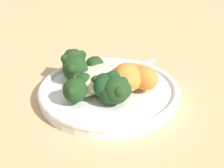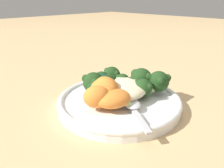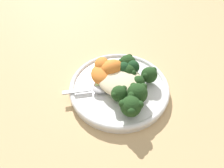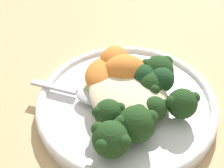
{
  "view_description": "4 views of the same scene",
  "coord_description": "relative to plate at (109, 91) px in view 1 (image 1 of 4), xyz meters",
  "views": [
    {
      "loc": [
        0.09,
        -0.42,
        0.27
      ],
      "look_at": [
        -0.01,
        0.01,
        0.03
      ],
      "focal_mm": 50.0,
      "sensor_mm": 36.0,
      "label": 1
    },
    {
      "loc": [
        0.26,
        0.27,
        0.2
      ],
      "look_at": [
        0.0,
        0.01,
        0.05
      ],
      "focal_mm": 35.0,
      "sensor_mm": 36.0,
      "label": 2
    },
    {
      "loc": [
        -0.21,
        0.21,
        0.32
      ],
      "look_at": [
        -0.01,
        0.04,
        0.03
      ],
      "focal_mm": 28.0,
      "sensor_mm": 36.0,
      "label": 3
    },
    {
      "loc": [
        -0.33,
        0.11,
        0.36
      ],
      "look_at": [
        0.0,
        0.03,
        0.04
      ],
      "focal_mm": 60.0,
      "sensor_mm": 36.0,
      "label": 4
    }
  ],
  "objects": [
    {
      "name": "broccoli_stalk_3",
      "position": [
        -0.02,
        0.0,
        0.02
      ],
      "size": [
        0.09,
        0.06,
        0.03
      ],
      "rotation": [
        0.0,
        0.0,
        3.57
      ],
      "color": "#ADC675",
      "rests_on": "plate"
    },
    {
      "name": "ground_plane",
      "position": [
        0.01,
        -0.02,
        -0.01
      ],
      "size": [
        4.0,
        4.0,
        0.0
      ],
      "primitive_type": "plane",
      "color": "tan"
    },
    {
      "name": "broccoli_stalk_5",
      "position": [
        -0.03,
        -0.04,
        0.03
      ],
      "size": [
        0.09,
        0.12,
        0.04
      ],
      "rotation": [
        0.0,
        0.0,
        4.11
      ],
      "color": "#ADC675",
      "rests_on": "plate"
    },
    {
      "name": "quinoa_mound",
      "position": [
        -0.0,
        -0.0,
        0.03
      ],
      "size": [
        0.11,
        0.1,
        0.03
      ],
      "primitive_type": "ellipsoid",
      "color": "beige",
      "rests_on": "plate"
    },
    {
      "name": "broccoli_stalk_2",
      "position": [
        -0.05,
        0.01,
        0.03
      ],
      "size": [
        0.13,
        0.06,
        0.04
      ],
      "rotation": [
        0.0,
        0.0,
        3.38
      ],
      "color": "#ADC675",
      "rests_on": "plate"
    },
    {
      "name": "sweet_potato_chunk_2",
      "position": [
        0.03,
        -0.01,
        0.03
      ],
      "size": [
        0.05,
        0.06,
        0.04
      ],
      "primitive_type": "ellipsoid",
      "rotation": [
        0.0,
        0.0,
        4.56
      ],
      "color": "orange",
      "rests_on": "plate"
    },
    {
      "name": "sweet_potato_chunk_0",
      "position": [
        0.03,
        -0.01,
        0.03
      ],
      "size": [
        0.06,
        0.07,
        0.04
      ],
      "primitive_type": "ellipsoid",
      "rotation": [
        0.0,
        0.0,
        1.31
      ],
      "color": "orange",
      "rests_on": "plate"
    },
    {
      "name": "broccoli_stalk_7",
      "position": [
        0.02,
        -0.04,
        0.03
      ],
      "size": [
        0.04,
        0.11,
        0.04
      ],
      "rotation": [
        0.0,
        0.0,
        4.76
      ],
      "color": "#ADC675",
      "rests_on": "plate"
    },
    {
      "name": "broccoli_stalk_4",
      "position": [
        -0.02,
        -0.01,
        0.02
      ],
      "size": [
        0.09,
        0.08,
        0.03
      ],
      "rotation": [
        0.0,
        0.0,
        3.88
      ],
      "color": "#ADC675",
      "rests_on": "plate"
    },
    {
      "name": "broccoli_stalk_0",
      "position": [
        -0.06,
        0.04,
        0.03
      ],
      "size": [
        0.13,
        0.04,
        0.04
      ],
      "rotation": [
        0.0,
        0.0,
        2.99
      ],
      "color": "#ADC675",
      "rests_on": "plate"
    },
    {
      "name": "spoon",
      "position": [
        0.02,
        0.05,
        0.01
      ],
      "size": [
        0.07,
        0.1,
        0.01
      ],
      "rotation": [
        0.0,
        0.0,
        1.02
      ],
      "color": "#B7B7BC",
      "rests_on": "plate"
    },
    {
      "name": "plate",
      "position": [
        0.0,
        0.0,
        0.0
      ],
      "size": [
        0.23,
        0.23,
        0.02
      ],
      "color": "white",
      "rests_on": "ground_plane"
    },
    {
      "name": "broccoli_stalk_6",
      "position": [
        0.01,
        -0.02,
        0.03
      ],
      "size": [
        0.06,
        0.1,
        0.04
      ],
      "rotation": [
        0.0,
        0.0,
        4.4
      ],
      "color": "#ADC675",
      "rests_on": "plate"
    },
    {
      "name": "sweet_potato_chunk_3",
      "position": [
        0.04,
        0.02,
        0.03
      ],
      "size": [
        0.08,
        0.08,
        0.03
      ],
      "primitive_type": "ellipsoid",
      "rotation": [
        0.0,
        0.0,
        5.79
      ],
      "color": "orange",
      "rests_on": "plate"
    },
    {
      "name": "broccoli_stalk_1",
      "position": [
        -0.02,
        0.03,
        0.03
      ],
      "size": [
        0.09,
        0.04,
        0.03
      ],
      "rotation": [
        0.0,
        0.0,
        3.01
      ],
      "color": "#ADC675",
      "rests_on": "plate"
    },
    {
      "name": "kale_tuft",
      "position": [
        0.01,
        -0.04,
        0.03
      ],
      "size": [
        0.06,
        0.06,
        0.04
      ],
      "color": "#193D1E",
      "rests_on": "plate"
    },
    {
      "name": "sweet_potato_chunk_1",
      "position": [
        0.06,
        0.0,
        0.03
      ],
      "size": [
        0.06,
        0.06,
        0.04
      ],
      "primitive_type": "ellipsoid",
      "rotation": [
        0.0,
        0.0,
        2.52
      ],
      "color": "orange",
      "rests_on": "plate"
    }
  ]
}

